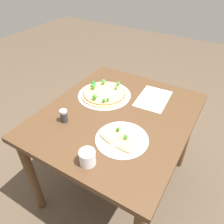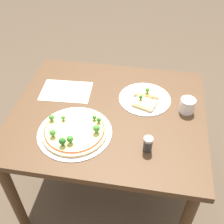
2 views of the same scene
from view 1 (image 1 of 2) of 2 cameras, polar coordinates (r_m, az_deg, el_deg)
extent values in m
plane|color=brown|center=(2.00, 1.04, -17.97)|extent=(8.00, 8.00, 0.00)
cube|color=#4C331E|center=(1.44, 1.37, -0.97)|extent=(1.08, 0.93, 0.04)
cylinder|color=#4C331E|center=(1.95, 18.83, -5.99)|extent=(0.06, 0.06, 0.73)
cylinder|color=#4C331E|center=(1.68, -20.18, -15.61)|extent=(0.06, 0.06, 0.73)
cylinder|color=#4C331E|center=(2.17, -1.74, 1.33)|extent=(0.06, 0.06, 0.73)
cylinder|color=silver|center=(1.61, -2.01, 4.48)|extent=(0.39, 0.39, 0.00)
cylinder|color=#E5C17F|center=(1.61, -2.02, 4.75)|extent=(0.34, 0.34, 0.01)
cylinder|color=#B73823|center=(1.60, -2.02, 4.99)|extent=(0.31, 0.31, 0.00)
cylinder|color=#EACC75|center=(1.60, -2.03, 5.08)|extent=(0.30, 0.30, 0.00)
sphere|color=#286B23|center=(1.66, -4.87, 7.50)|extent=(0.03, 0.03, 0.03)
cylinder|color=#37742D|center=(1.67, -4.83, 6.83)|extent=(0.02, 0.02, 0.02)
sphere|color=#479338|center=(1.62, 1.05, 6.39)|extent=(0.02, 0.02, 0.02)
cylinder|color=#51973E|center=(1.63, 1.05, 5.96)|extent=(0.01, 0.01, 0.01)
sphere|color=#479338|center=(1.68, -2.24, 7.99)|extent=(0.03, 0.03, 0.03)
cylinder|color=#51973E|center=(1.69, -2.22, 7.37)|extent=(0.01, 0.01, 0.01)
sphere|color=#3D8933|center=(1.62, -4.91, 6.81)|extent=(0.03, 0.03, 0.03)
cylinder|color=#488E3A|center=(1.64, -4.87, 6.15)|extent=(0.02, 0.02, 0.02)
sphere|color=#3D8933|center=(1.67, 1.65, 7.55)|extent=(0.03, 0.03, 0.03)
cylinder|color=#488E3A|center=(1.68, 1.64, 7.02)|extent=(0.01, 0.01, 0.01)
sphere|color=#337A2D|center=(1.48, -2.17, 3.06)|extent=(0.02, 0.02, 0.02)
cylinder|color=#3F8136|center=(1.49, -2.15, 2.56)|extent=(0.01, 0.01, 0.01)
sphere|color=#337A2D|center=(1.49, -1.07, 3.30)|extent=(0.02, 0.02, 0.02)
cylinder|color=#3F8136|center=(1.50, -1.06, 2.86)|extent=(0.01, 0.01, 0.01)
sphere|color=#479338|center=(1.50, -4.55, 4.10)|extent=(0.04, 0.04, 0.04)
cylinder|color=#51973E|center=(1.52, -4.51, 3.37)|extent=(0.02, 0.02, 0.02)
cylinder|color=silver|center=(1.25, 2.60, -7.07)|extent=(0.31, 0.31, 0.00)
cube|color=#E5C17F|center=(1.23, 4.46, -7.75)|extent=(0.15, 0.09, 0.02)
cube|color=#EACC75|center=(1.22, 4.49, -7.42)|extent=(0.13, 0.08, 0.00)
sphere|color=#479338|center=(1.21, 3.72, -6.42)|extent=(0.02, 0.02, 0.02)
cylinder|color=#51973E|center=(1.22, 3.69, -6.96)|extent=(0.01, 0.01, 0.01)
cube|color=#E5C17F|center=(1.26, 0.29, -5.93)|extent=(0.15, 0.13, 0.02)
cube|color=#EACC75|center=(1.26, 0.29, -5.60)|extent=(0.13, 0.11, 0.00)
sphere|color=#286B23|center=(1.25, 1.60, -4.50)|extent=(0.02, 0.02, 0.02)
cylinder|color=#37742D|center=(1.26, 1.59, -4.96)|extent=(0.01, 0.01, 0.01)
cylinder|color=white|center=(1.12, -6.44, -11.73)|extent=(0.08, 0.08, 0.08)
cylinder|color=#333338|center=(1.38, -12.40, -1.25)|extent=(0.04, 0.04, 0.07)
cylinder|color=#B2B2B7|center=(1.36, -12.63, 0.14)|extent=(0.05, 0.05, 0.02)
cube|color=white|center=(1.60, 10.70, 3.49)|extent=(0.31, 0.22, 0.00)
camera|label=2|loc=(1.87, -43.80, 35.23)|focal=45.00mm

